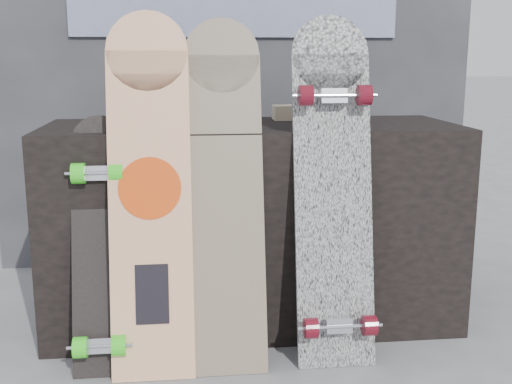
{
  "coord_description": "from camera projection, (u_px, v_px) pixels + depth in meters",
  "views": [
    {
      "loc": [
        -0.27,
        -1.98,
        1.06
      ],
      "look_at": [
        -0.02,
        0.2,
        0.59
      ],
      "focal_mm": 45.0,
      "sensor_mm": 36.0,
      "label": 1
    }
  ],
  "objects": [
    {
      "name": "longboard_cascadia",
      "position": [
        333.0,
        184.0,
        2.22
      ],
      "size": [
        0.27,
        0.33,
        1.2
      ],
      "rotation": [
        -0.21,
        0.0,
        0.0
      ],
      "color": "silver",
      "rests_on": "ground"
    },
    {
      "name": "booth",
      "position": [
        234.0,
        48.0,
        3.26
      ],
      "size": [
        2.4,
        0.22,
        2.2
      ],
      "color": "#313236",
      "rests_on": "ground"
    },
    {
      "name": "merch_box_purple",
      "position": [
        178.0,
        112.0,
        2.45
      ],
      "size": [
        0.18,
        0.12,
        0.1
      ],
      "primitive_type": "cube",
      "color": "#403975",
      "rests_on": "vendor_table"
    },
    {
      "name": "merch_box_flat",
      "position": [
        300.0,
        112.0,
        2.67
      ],
      "size": [
        0.22,
        0.1,
        0.06
      ],
      "primitive_type": "cube",
      "color": "#D1B78C",
      "rests_on": "vendor_table"
    },
    {
      "name": "skateboard_dark",
      "position": [
        100.0,
        242.0,
        2.18
      ],
      "size": [
        0.19,
        0.32,
        0.86
      ],
      "rotation": [
        -0.29,
        0.0,
        0.0
      ],
      "color": "black",
      "rests_on": "ground"
    },
    {
      "name": "ground",
      "position": [
        268.0,
        375.0,
        2.18
      ],
      "size": [
        60.0,
        60.0,
        0.0
      ],
      "primitive_type": "plane",
      "color": "slate",
      "rests_on": "ground"
    },
    {
      "name": "vendor_table",
      "position": [
        252.0,
        223.0,
        2.58
      ],
      "size": [
        1.6,
        0.6,
        0.8
      ],
      "primitive_type": "cube",
      "color": "black",
      "rests_on": "ground"
    },
    {
      "name": "merch_box_small",
      "position": [
        344.0,
        107.0,
        2.56
      ],
      "size": [
        0.14,
        0.14,
        0.12
      ],
      "primitive_type": "cube",
      "color": "#403975",
      "rests_on": "vendor_table"
    },
    {
      "name": "longboard_geisha",
      "position": [
        150.0,
        183.0,
        2.16
      ],
      "size": [
        0.28,
        0.31,
        1.22
      ],
      "rotation": [
        -0.23,
        0.0,
        0.0
      ],
      "color": "beige",
      "rests_on": "ground"
    },
    {
      "name": "longboard_celtic",
      "position": [
        225.0,
        183.0,
        2.2
      ],
      "size": [
        0.26,
        0.31,
        1.19
      ],
      "rotation": [
        -0.24,
        0.0,
        0.0
      ],
      "color": "tan",
      "rests_on": "ground"
    }
  ]
}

